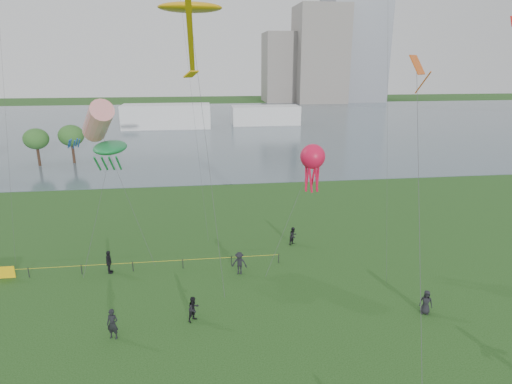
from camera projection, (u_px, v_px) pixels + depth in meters
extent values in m
cube|color=#4F616C|center=(213.00, 124.00, 116.14)|extent=(400.00, 120.00, 0.08)
cube|color=slate|center=(320.00, 55.00, 175.08)|extent=(20.00, 20.00, 38.00)
cube|color=slate|center=(283.00, 68.00, 180.50)|extent=(16.00, 18.00, 28.00)
cube|color=silver|center=(167.00, 116.00, 109.05)|extent=(22.00, 8.00, 6.00)
cube|color=silver|center=(265.00, 115.00, 115.24)|extent=(18.00, 7.00, 5.00)
cylinder|color=#332117|center=(39.00, 158.00, 69.37)|extent=(0.44, 0.44, 2.76)
ellipsoid|color=#366C2A|center=(36.00, 139.00, 68.47)|extent=(3.93, 3.93, 3.32)
cylinder|color=#332117|center=(74.00, 155.00, 71.35)|extent=(0.44, 0.44, 2.88)
ellipsoid|color=#366C2A|center=(71.00, 135.00, 70.41)|extent=(4.10, 4.10, 3.46)
cylinder|color=black|center=(29.00, 272.00, 33.62)|extent=(0.07, 0.07, 0.85)
cylinder|color=black|center=(82.00, 269.00, 34.11)|extent=(0.07, 0.07, 0.85)
cylinder|color=black|center=(133.00, 266.00, 34.61)|extent=(0.07, 0.07, 0.85)
cylinder|color=black|center=(183.00, 264.00, 35.10)|extent=(0.07, 0.07, 0.85)
cylinder|color=black|center=(231.00, 261.00, 35.59)|extent=(0.07, 0.07, 0.85)
cylinder|color=black|center=(279.00, 258.00, 36.08)|extent=(0.07, 0.07, 0.85)
cylinder|color=yellow|center=(133.00, 263.00, 34.51)|extent=(24.00, 0.03, 0.03)
cube|color=yellow|center=(1.00, 273.00, 33.34)|extent=(2.00, 0.04, 1.00)
imported|color=black|center=(194.00, 309.00, 27.88)|extent=(1.06, 1.05, 1.72)
imported|color=black|center=(239.00, 263.00, 34.05)|extent=(1.35, 0.99, 1.88)
imported|color=black|center=(109.00, 262.00, 34.17)|extent=(0.52, 1.15, 1.92)
imported|color=black|center=(426.00, 302.00, 28.69)|extent=(0.97, 0.83, 1.69)
imported|color=black|center=(113.00, 324.00, 26.06)|extent=(0.81, 0.64, 1.96)
imported|color=black|center=(293.00, 236.00, 39.61)|extent=(1.04, 1.02, 1.69)
cylinder|color=#3F3F42|center=(207.00, 152.00, 31.03)|extent=(1.74, 6.84, 20.12)
ellipsoid|color=#D99A0B|center=(190.00, 7.00, 31.23)|extent=(4.74, 2.96, 0.74)
cube|color=#D99A0B|center=(191.00, 39.00, 27.94)|extent=(0.36, 6.98, 4.09)
cube|color=#D99A0B|center=(191.00, 74.00, 24.95)|extent=(0.95, 0.95, 0.42)
cylinder|color=#3F3F42|center=(127.00, 194.00, 35.61)|extent=(4.30, 3.99, 11.57)
cylinder|color=red|center=(98.00, 121.00, 35.54)|extent=(3.82, 5.24, 3.94)
cylinder|color=blue|center=(79.00, 143.00, 34.70)|extent=(0.60, 1.13, 0.88)
cylinder|color=blue|center=(77.00, 143.00, 35.02)|extent=(0.60, 1.13, 0.88)
cylinder|color=blue|center=(70.00, 143.00, 34.83)|extent=(0.60, 1.13, 0.88)
cylinder|color=blue|center=(69.00, 144.00, 34.38)|extent=(0.60, 1.13, 0.88)
cylinder|color=blue|center=(74.00, 144.00, 34.30)|extent=(0.60, 1.13, 0.88)
cylinder|color=#3F3F42|center=(97.00, 211.00, 34.58)|extent=(2.16, 4.62, 9.51)
ellipsoid|color=#177F3B|center=(110.00, 147.00, 35.51)|extent=(2.64, 4.75, 0.92)
cylinder|color=#177F3B|center=(97.00, 164.00, 34.18)|extent=(0.16, 1.79, 1.54)
cylinder|color=#177F3B|center=(105.00, 163.00, 34.25)|extent=(0.16, 1.79, 1.54)
cylinder|color=#177F3B|center=(112.00, 163.00, 34.32)|extent=(0.16, 1.79, 1.54)
cylinder|color=#177F3B|center=(119.00, 163.00, 34.39)|extent=(0.16, 1.79, 1.54)
cylinder|color=#3F3F42|center=(289.00, 216.00, 34.25)|extent=(4.32, 3.09, 8.96)
sphere|color=red|center=(313.00, 157.00, 34.66)|extent=(2.04, 2.04, 2.04)
cylinder|color=red|center=(318.00, 175.00, 35.19)|extent=(0.18, 0.54, 2.60)
cylinder|color=red|center=(314.00, 174.00, 35.57)|extent=(0.49, 0.36, 2.61)
cylinder|color=red|center=(308.00, 174.00, 35.51)|extent=(0.49, 0.36, 2.61)
cylinder|color=red|center=(306.00, 176.00, 35.06)|extent=(0.18, 0.54, 2.60)
cylinder|color=red|center=(310.00, 177.00, 34.68)|extent=(0.49, 0.36, 2.61)
cylinder|color=red|center=(316.00, 177.00, 34.75)|extent=(0.49, 0.36, 2.61)
cylinder|color=#3F3F42|center=(420.00, 229.00, 21.99)|extent=(4.04, 11.99, 16.14)
cube|color=#D85113|center=(417.00, 65.00, 25.56)|extent=(1.40, 1.40, 1.14)
cylinder|color=#D85113|center=(423.00, 83.00, 25.00)|extent=(0.08, 1.58, 1.35)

